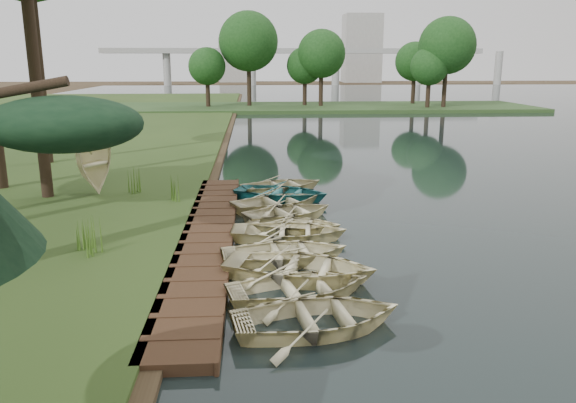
{
  "coord_description": "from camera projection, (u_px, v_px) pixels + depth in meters",
  "views": [
    {
      "loc": [
        -0.14,
        -17.04,
        5.51
      ],
      "look_at": [
        0.97,
        0.51,
        1.12
      ],
      "focal_mm": 35.0,
      "sensor_mm": 36.0,
      "label": 1
    }
  ],
  "objects": [
    {
      "name": "ground",
      "position": [
        259.0,
        240.0,
        17.84
      ],
      "size": [
        300.0,
        300.0,
        0.0
      ],
      "primitive_type": "plane",
      "color": "#3D2F1D"
    },
    {
      "name": "boardwalk",
      "position": [
        208.0,
        236.0,
        17.71
      ],
      "size": [
        1.6,
        16.0,
        0.3
      ],
      "primitive_type": "cube",
      "color": "#3B2516",
      "rests_on": "ground"
    },
    {
      "name": "peninsula",
      "position": [
        321.0,
        107.0,
        66.7
      ],
      "size": [
        50.0,
        14.0,
        0.45
      ],
      "primitive_type": "cube",
      "color": "#2C4820",
      "rests_on": "ground"
    },
    {
      "name": "far_trees",
      "position": [
        293.0,
        54.0,
        64.99
      ],
      "size": [
        45.6,
        5.6,
        8.8
      ],
      "color": "black",
      "rests_on": "peninsula"
    },
    {
      "name": "bridge",
      "position": [
        304.0,
        55.0,
        133.08
      ],
      "size": [
        95.9,
        4.0,
        8.6
      ],
      "color": "#A5A5A0",
      "rests_on": "ground"
    },
    {
      "name": "building_a",
      "position": [
        362.0,
        49.0,
        153.07
      ],
      "size": [
        10.0,
        8.0,
        18.0
      ],
      "primitive_type": "cube",
      "color": "#A5A5A0",
      "rests_on": "ground"
    },
    {
      "name": "building_b",
      "position": [
        234.0,
        60.0,
        156.48
      ],
      "size": [
        8.0,
        8.0,
        12.0
      ],
      "primitive_type": "cube",
      "color": "#A5A5A0",
      "rests_on": "ground"
    },
    {
      "name": "rowboat_0",
      "position": [
        318.0,
        313.0,
        11.66
      ],
      "size": [
        4.01,
        3.16,
        0.75
      ],
      "primitive_type": "imported",
      "rotation": [
        0.0,
        0.0,
        1.74
      ],
      "color": "beige",
      "rests_on": "water"
    },
    {
      "name": "rowboat_1",
      "position": [
        300.0,
        284.0,
        13.24
      ],
      "size": [
        3.95,
        3.2,
        0.72
      ],
      "primitive_type": "imported",
      "rotation": [
        0.0,
        0.0,
        1.8
      ],
      "color": "beige",
      "rests_on": "water"
    },
    {
      "name": "rowboat_2",
      "position": [
        300.0,
        264.0,
        14.38
      ],
      "size": [
        4.57,
        3.8,
        0.82
      ],
      "primitive_type": "imported",
      "rotation": [
        0.0,
        0.0,
        1.29
      ],
      "color": "beige",
      "rests_on": "water"
    },
    {
      "name": "rowboat_3",
      "position": [
        285.0,
        250.0,
        15.62
      ],
      "size": [
        3.87,
        2.99,
        0.74
      ],
      "primitive_type": "imported",
      "rotation": [
        0.0,
        0.0,
        1.7
      ],
      "color": "beige",
      "rests_on": "water"
    },
    {
      "name": "rowboat_4",
      "position": [
        289.0,
        229.0,
        17.54
      ],
      "size": [
        3.83,
        2.9,
        0.75
      ],
      "primitive_type": "imported",
      "rotation": [
        0.0,
        0.0,
        1.48
      ],
      "color": "beige",
      "rests_on": "water"
    },
    {
      "name": "rowboat_5",
      "position": [
        294.0,
        222.0,
        18.46
      ],
      "size": [
        3.52,
        2.86,
        0.64
      ],
      "primitive_type": "imported",
      "rotation": [
        0.0,
        0.0,
        1.34
      ],
      "color": "beige",
      "rests_on": "water"
    },
    {
      "name": "rowboat_6",
      "position": [
        289.0,
        210.0,
        19.91
      ],
      "size": [
        4.03,
        3.55,
        0.69
      ],
      "primitive_type": "imported",
      "rotation": [
        0.0,
        0.0,
        1.99
      ],
      "color": "beige",
      "rests_on": "water"
    },
    {
      "name": "rowboat_7",
      "position": [
        278.0,
        200.0,
        21.3
      ],
      "size": [
        4.33,
        3.81,
        0.75
      ],
      "primitive_type": "imported",
      "rotation": [
        0.0,
        0.0,
        1.98
      ],
      "color": "beige",
      "rests_on": "water"
    },
    {
      "name": "rowboat_8",
      "position": [
        281.0,
        191.0,
        22.64
      ],
      "size": [
        4.54,
        3.91,
        0.79
      ],
      "primitive_type": "imported",
      "rotation": [
        0.0,
        0.0,
        1.21
      ],
      "color": "teal",
      "rests_on": "water"
    },
    {
      "name": "rowboat_9",
      "position": [
        283.0,
        183.0,
        24.11
      ],
      "size": [
        4.24,
        3.61,
        0.74
      ],
      "primitive_type": "imported",
      "rotation": [
        0.0,
        0.0,
        1.91
      ],
      "color": "beige",
      "rests_on": "water"
    },
    {
      "name": "stored_rowboat",
      "position": [
        96.0,
        185.0,
        22.61
      ],
      "size": [
        4.4,
        4.05,
        0.74
      ],
      "primitive_type": "imported",
      "rotation": [
        3.14,
        0.0,
        1.02
      ],
      "color": "beige",
      "rests_on": "bank"
    },
    {
      "name": "reeds_0",
      "position": [
        84.0,
        234.0,
        15.95
      ],
      "size": [
        0.6,
        0.6,
        0.88
      ],
      "primitive_type": "cone",
      "color": "#3F661E",
      "rests_on": "bank"
    },
    {
      "name": "reeds_1",
      "position": [
        93.0,
        238.0,
        15.46
      ],
      "size": [
        0.6,
        0.6,
        0.96
      ],
      "primitive_type": "cone",
      "color": "#3F661E",
      "rests_on": "bank"
    },
    {
      "name": "reeds_2",
      "position": [
        133.0,
        180.0,
        22.89
      ],
      "size": [
        0.6,
        0.6,
        1.01
      ],
      "primitive_type": "cone",
      "color": "#3F661E",
      "rests_on": "bank"
    },
    {
      "name": "reeds_3",
      "position": [
        175.0,
        189.0,
        21.59
      ],
      "size": [
        0.6,
        0.6,
        0.93
      ],
      "primitive_type": "cone",
      "color": "#3F661E",
      "rests_on": "bank"
    }
  ]
}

